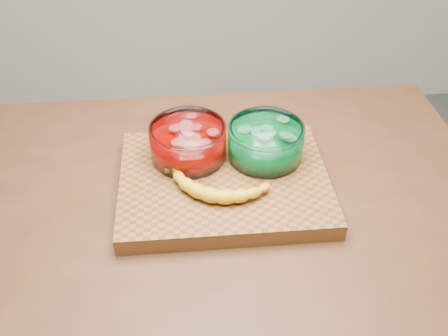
{
  "coord_description": "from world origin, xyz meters",
  "views": [
    {
      "loc": [
        -0.07,
        -0.82,
        1.64
      ],
      "look_at": [
        0.0,
        0.0,
        0.96
      ],
      "focal_mm": 40.0,
      "sensor_mm": 36.0,
      "label": 1
    }
  ],
  "objects": [
    {
      "name": "counter",
      "position": [
        0.0,
        0.0,
        0.45
      ],
      "size": [
        1.2,
        0.8,
        0.9
      ],
      "primitive_type": "cube",
      "color": "#482815",
      "rests_on": "ground"
    },
    {
      "name": "cutting_board",
      "position": [
        0.0,
        0.0,
        0.92
      ],
      "size": [
        0.45,
        0.35,
        0.04
      ],
      "primitive_type": "cube",
      "color": "brown",
      "rests_on": "counter"
    },
    {
      "name": "bowl_red",
      "position": [
        -0.07,
        0.07,
        0.98
      ],
      "size": [
        0.17,
        0.17,
        0.08
      ],
      "color": "white",
      "rests_on": "cutting_board"
    },
    {
      "name": "bowl_green",
      "position": [
        0.1,
        0.06,
        0.98
      ],
      "size": [
        0.17,
        0.17,
        0.08
      ],
      "color": "white",
      "rests_on": "cutting_board"
    },
    {
      "name": "banana",
      "position": [
        -0.01,
        -0.04,
        0.96
      ],
      "size": [
        0.24,
        0.15,
        0.04
      ],
      "primitive_type": null,
      "color": "gold",
      "rests_on": "cutting_board"
    }
  ]
}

